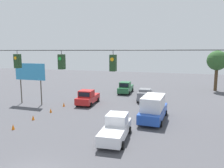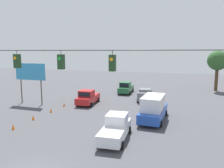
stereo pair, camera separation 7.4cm
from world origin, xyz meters
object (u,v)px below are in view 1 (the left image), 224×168
Objects in this scene: traffic_cone_fourth at (51,110)px; roadside_billboard at (30,74)px; pickup_truck_white_crossing_near at (116,128)px; sedan_grey_oncoming_deep at (145,95)px; traffic_cone_third at (33,118)px; box_truck_blue_oncoming_far at (153,108)px; tree_horizon_left at (217,61)px; traffic_cone_fifth at (64,104)px; pickup_truck_red_withflow_far at (88,98)px; traffic_cone_second at (13,127)px; overhead_signal_span at (41,87)px; pickup_truck_green_withflow_deep at (126,88)px.

roadside_billboard is (5.35, -3.15, 4.10)m from traffic_cone_fourth.
sedan_grey_oncoming_deep is at bearing -89.51° from pickup_truck_white_crossing_near.
box_truck_blue_oncoming_far is at bearing -162.09° from traffic_cone_third.
box_truck_blue_oncoming_far is 18.35m from roadside_billboard.
box_truck_blue_oncoming_far is at bearing 68.05° from tree_horizon_left.
traffic_cone_fifth is 6.71m from roadside_billboard.
sedan_grey_oncoming_deep is 16.90m from traffic_cone_third.
pickup_truck_red_withflow_far is at bearing 42.92° from tree_horizon_left.
pickup_truck_white_crossing_near is 9.73× the size of traffic_cone_fifth.
pickup_truck_red_withflow_far reaches higher than traffic_cone_second.
traffic_cone_fifth is (2.57, 2.30, -0.70)m from pickup_truck_red_withflow_far.
traffic_cone_fourth is (7.17, -11.44, -5.09)m from overhead_signal_span.
box_truck_blue_oncoming_far reaches higher than pickup_truck_red_withflow_far.
tree_horizon_left is (-11.41, -28.67, 4.82)m from pickup_truck_white_crossing_near.
pickup_truck_green_withflow_deep reaches higher than sedan_grey_oncoming_deep.
tree_horizon_left reaches higher than roadside_billboard.
pickup_truck_green_withflow_deep is 21.46m from pickup_truck_white_crossing_near.
pickup_truck_white_crossing_near is 10.31m from traffic_cone_second.
pickup_truck_green_withflow_deep is at bearing -109.74° from traffic_cone_fourth.
box_truck_blue_oncoming_far is 11.09m from pickup_truck_red_withflow_far.
roadside_billboard is (15.44, 7.08, 3.40)m from sedan_grey_oncoming_deep.
overhead_signal_span is 5.51× the size of sedan_grey_oncoming_deep.
overhead_signal_span reaches higher than sedan_grey_oncoming_deep.
pickup_truck_white_crossing_near is (-4.62, 20.96, -0.00)m from pickup_truck_green_withflow_deep.
overhead_signal_span is 10.17m from traffic_cone_second.
overhead_signal_span is at bearing 63.29° from pickup_truck_white_crossing_near.
tree_horizon_left reaches higher than pickup_truck_green_withflow_deep.
roadside_billboard is (10.95, 12.43, 3.41)m from pickup_truck_green_withflow_deep.
pickup_truck_white_crossing_near is 31.23m from tree_horizon_left.
tree_horizon_left is (-21.67, -20.06, 5.51)m from traffic_cone_fifth.
box_truck_blue_oncoming_far is 13.45m from traffic_cone_third.
traffic_cone_fifth is at bearing -89.87° from traffic_cone_second.
traffic_cone_second is at bearing 53.87° from tree_horizon_left.
traffic_cone_fifth is (10.26, -8.61, -0.69)m from pickup_truck_white_crossing_near.
roadside_billboard is at bearing 16.81° from pickup_truck_red_withflow_far.
traffic_cone_fourth is 0.10× the size of roadside_billboard.
sedan_grey_oncoming_deep is 0.53× the size of tree_horizon_left.
roadside_billboard reaches higher than traffic_cone_fourth.
box_truck_blue_oncoming_far reaches higher than traffic_cone_fifth.
pickup_truck_green_withflow_deep is 19.65m from traffic_cone_third.
traffic_cone_second is at bearing 5.49° from pickup_truck_white_crossing_near.
pickup_truck_white_crossing_near is at bearing 151.29° from roadside_billboard.
overhead_signal_span is 14.42m from traffic_cone_fourth.
traffic_cone_fourth is at bearing 90.82° from traffic_cone_fifth.
roadside_billboard reaches higher than traffic_cone_fifth.
traffic_cone_third and traffic_cone_fourth have the same top height.
box_truck_blue_oncoming_far is 1.19× the size of pickup_truck_white_crossing_near.
pickup_truck_white_crossing_near is at bearing 68.30° from tree_horizon_left.
tree_horizon_left reaches higher than pickup_truck_white_crossing_near.
roadside_billboard is at bearing 0.90° from traffic_cone_fifth.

